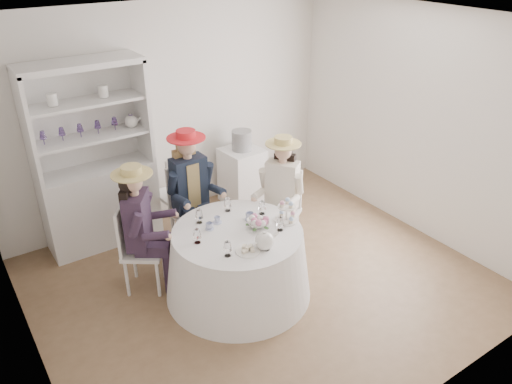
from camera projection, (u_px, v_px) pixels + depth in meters
ground at (261, 281)px, 5.42m from camera, size 4.50×4.50×0.00m
ceiling at (263, 22)px, 4.17m from camera, size 4.50×4.50×0.00m
wall_back at (171, 113)px, 6.26m from camera, size 4.50×0.00×4.50m
wall_front at (433, 273)px, 3.33m from camera, size 4.50×0.00×4.50m
wall_left at (11, 241)px, 3.67m from camera, size 0.00×4.50×4.50m
wall_right at (417, 123)px, 5.91m from camera, size 0.00×4.50×4.50m
tea_table at (238, 263)px, 5.09m from camera, size 1.50×1.50×0.75m
hutch at (98, 182)px, 5.80m from camera, size 1.32×0.56×2.19m
side_table at (242, 176)px, 6.86m from camera, size 0.53×0.53×0.78m
hatbox at (242, 140)px, 6.62m from camera, size 0.31×0.31×0.26m
guest_left at (140, 222)px, 4.98m from camera, size 0.61×0.57×1.41m
guest_mid at (190, 185)px, 5.58m from camera, size 0.54×0.56×1.49m
guest_right at (281, 188)px, 5.65m from camera, size 0.60×0.57×1.40m
spare_chair at (179, 191)px, 6.08m from camera, size 0.47×0.47×1.05m
teacup_a at (210, 226)px, 4.93m from camera, size 0.09×0.09×0.06m
teacup_b at (217, 220)px, 5.04m from camera, size 0.08×0.08×0.06m
teacup_c at (250, 217)px, 5.10m from camera, size 0.12×0.12×0.07m
flower_bowl at (258, 224)px, 4.98m from camera, size 0.28×0.28×0.05m
flower_arrangement at (258, 221)px, 4.92m from camera, size 0.17×0.17×0.06m
table_teapot at (265, 241)px, 4.62m from camera, size 0.25×0.18×0.19m
sandwich_plate at (248, 250)px, 4.60m from camera, size 0.23×0.23×0.05m
cupcake_stand at (287, 213)px, 5.06m from camera, size 0.24×0.24×0.23m
stemware_set at (237, 225)px, 4.88m from camera, size 0.90×0.90×0.15m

